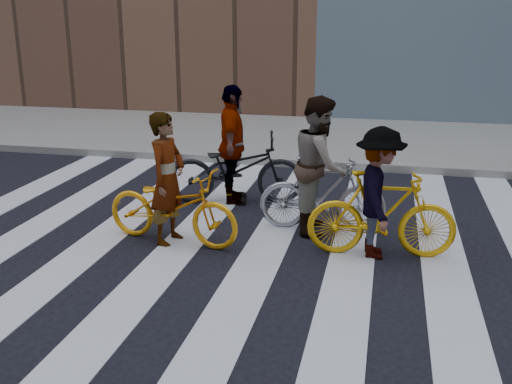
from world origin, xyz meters
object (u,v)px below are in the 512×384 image
(bike_yellow_left, at_px, (172,206))
(bike_yellow_right, at_px, (382,214))
(bike_silver_mid, at_px, (323,194))
(rider_left, at_px, (167,179))
(rider_right, at_px, (379,193))
(rider_rear, at_px, (232,145))
(bike_dark_rear, at_px, (236,169))
(rider_mid, at_px, (320,165))

(bike_yellow_left, bearing_deg, bike_yellow_right, -77.28)
(bike_yellow_left, distance_m, bike_silver_mid, 2.06)
(bike_silver_mid, xyz_separation_m, rider_left, (-1.90, -0.89, 0.34))
(bike_yellow_left, xyz_separation_m, bike_silver_mid, (1.85, 0.89, 0.03))
(rider_right, bearing_deg, rider_rear, 47.91)
(bike_dark_rear, bearing_deg, bike_yellow_left, 155.78)
(bike_yellow_left, relative_size, rider_right, 1.16)
(bike_dark_rear, relative_size, rider_left, 1.23)
(bike_silver_mid, distance_m, rider_mid, 0.41)
(rider_right, bearing_deg, bike_yellow_left, 87.28)
(bike_yellow_left, distance_m, rider_mid, 2.06)
(bike_yellow_right, height_order, rider_right, rider_right)
(bike_silver_mid, relative_size, bike_yellow_right, 0.96)
(bike_silver_mid, bearing_deg, bike_yellow_right, -138.93)
(bike_silver_mid, bearing_deg, rider_mid, 84.77)
(bike_silver_mid, xyz_separation_m, bike_yellow_right, (0.81, -0.77, 0.02))
(bike_yellow_right, xyz_separation_m, rider_mid, (-0.86, 0.77, 0.39))
(rider_rear, bearing_deg, bike_yellow_right, -138.54)
(rider_left, height_order, rider_rear, rider_rear)
(bike_yellow_right, relative_size, rider_mid, 0.97)
(bike_yellow_left, relative_size, bike_dark_rear, 0.89)
(bike_yellow_left, bearing_deg, bike_silver_mid, -54.08)
(rider_mid, bearing_deg, bike_yellow_right, -137.22)
(rider_left, bearing_deg, rider_mid, -54.08)
(rider_rear, bearing_deg, bike_yellow_left, 157.30)
(bike_silver_mid, xyz_separation_m, bike_dark_rear, (-1.47, 0.93, 0.03))
(rider_mid, xyz_separation_m, rider_rear, (-1.47, 0.93, 0.00))
(bike_yellow_left, relative_size, bike_silver_mid, 1.08)
(bike_dark_rear, bearing_deg, bike_yellow_right, -139.13)
(bike_yellow_left, height_order, bike_yellow_right, bike_yellow_right)
(rider_left, bearing_deg, bike_yellow_left, -79.83)
(rider_right, bearing_deg, bike_dark_rear, 47.30)
(bike_yellow_left, relative_size, rider_left, 1.09)
(bike_silver_mid, relative_size, rider_mid, 0.93)
(bike_silver_mid, distance_m, bike_yellow_right, 1.12)
(rider_mid, relative_size, rider_right, 1.15)
(bike_yellow_right, relative_size, rider_left, 1.05)
(bike_dark_rear, height_order, rider_rear, rider_rear)
(bike_silver_mid, relative_size, rider_right, 1.07)
(bike_yellow_right, bearing_deg, bike_silver_mid, 40.97)
(rider_left, distance_m, rider_right, 2.66)
(bike_silver_mid, height_order, rider_right, rider_right)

